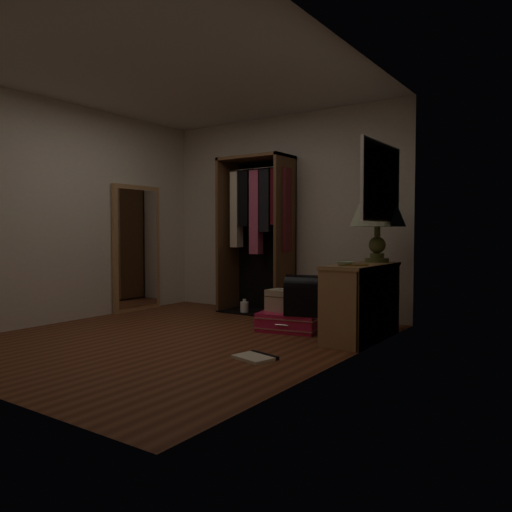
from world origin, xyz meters
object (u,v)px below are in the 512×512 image
at_px(console_bookshelf, 362,299).
at_px(pink_suitcase, 289,321).
at_px(white_jug, 244,307).
at_px(black_bag, 305,295).
at_px(floor_mirror, 137,248).
at_px(train_case, 283,300).
at_px(table_lamp, 377,212).
at_px(open_wardrobe, 259,221).

bearing_deg(console_bookshelf, pink_suitcase, -174.68).
bearing_deg(white_jug, black_bag, -28.71).
height_order(floor_mirror, train_case, floor_mirror).
distance_m(pink_suitcase, white_jug, 1.24).
relative_size(pink_suitcase, train_case, 2.06).
bearing_deg(table_lamp, pink_suitcase, -151.11).
xyz_separation_m(open_wardrobe, floor_mirror, (-1.48, -0.77, -0.37)).
relative_size(console_bookshelf, pink_suitcase, 1.52).
bearing_deg(table_lamp, white_jug, 174.23).
bearing_deg(black_bag, table_lamp, 25.25).
distance_m(table_lamp, white_jug, 2.23).
distance_m(console_bookshelf, floor_mirror, 3.27).
height_order(open_wardrobe, black_bag, open_wardrobe).
relative_size(console_bookshelf, white_jug, 5.82).
xyz_separation_m(console_bookshelf, table_lamp, (0.00, 0.37, 0.89)).
height_order(pink_suitcase, white_jug, pink_suitcase).
bearing_deg(white_jug, table_lamp, -5.77).
distance_m(floor_mirror, black_bag, 2.69).
height_order(console_bookshelf, table_lamp, table_lamp).
height_order(open_wardrobe, floor_mirror, open_wardrobe).
xyz_separation_m(floor_mirror, pink_suitcase, (2.43, -0.04, -0.75)).
xyz_separation_m(open_wardrobe, black_bag, (1.17, -0.87, -0.80)).
bearing_deg(table_lamp, open_wardrobe, 168.49).
xyz_separation_m(console_bookshelf, train_case, (-0.90, -0.05, -0.07)).
bearing_deg(white_jug, open_wardrobe, 56.45).
bearing_deg(open_wardrobe, table_lamp, -11.51).
bearing_deg(white_jug, floor_mirror, -156.36).
relative_size(black_bag, table_lamp, 0.61).
height_order(open_wardrobe, table_lamp, open_wardrobe).
xyz_separation_m(black_bag, table_lamp, (0.59, 0.51, 0.87)).
relative_size(pink_suitcase, white_jug, 3.82).
bearing_deg(console_bookshelf, train_case, -176.96).
xyz_separation_m(open_wardrobe, white_jug, (-0.11, -0.17, -1.14)).
xyz_separation_m(open_wardrobe, train_case, (0.85, -0.78, -0.90)).
height_order(floor_mirror, white_jug, floor_mirror).
bearing_deg(pink_suitcase, open_wardrobe, 127.91).
bearing_deg(floor_mirror, open_wardrobe, 27.41).
distance_m(console_bookshelf, white_jug, 1.97).
height_order(console_bookshelf, white_jug, console_bookshelf).
xyz_separation_m(pink_suitcase, black_bag, (0.22, -0.07, 0.32)).
xyz_separation_m(console_bookshelf, white_jug, (-1.87, 0.56, -0.31)).
distance_m(open_wardrobe, black_bag, 1.67).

